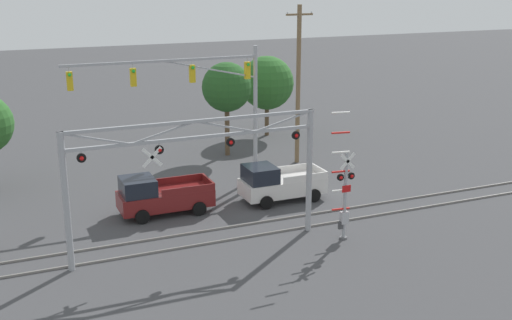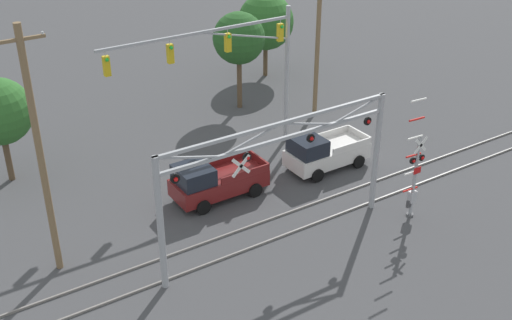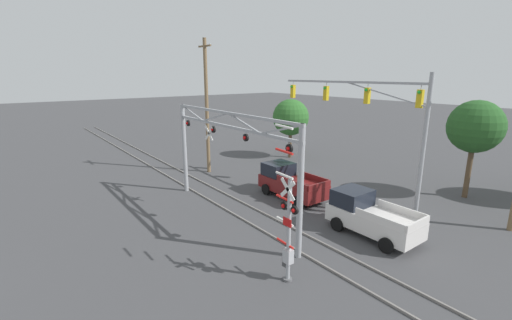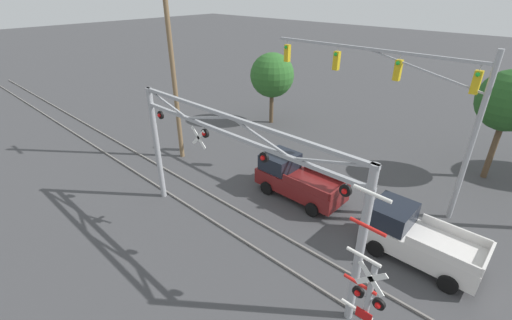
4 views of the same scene
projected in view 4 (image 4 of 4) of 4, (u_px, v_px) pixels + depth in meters
rail_track_near at (240, 239)px, 15.22m from camera, size 80.00×0.08×0.10m
rail_track_far at (262, 224)px, 16.15m from camera, size 80.00×0.08×0.10m
crossing_gantry at (233, 164)px, 13.26m from camera, size 11.29×0.30×5.90m
crossing_signal_mast at (361, 320)px, 9.14m from camera, size 1.29×0.35×6.07m
traffic_signal_span at (412, 94)px, 15.91m from camera, size 10.93×0.39×7.93m
pickup_truck_lead at (296, 179)px, 18.07m from camera, size 4.73×2.22×2.05m
pickup_truck_following at (415, 237)px, 13.90m from camera, size 4.52×2.22×2.05m
utility_pole_left at (174, 75)px, 20.14m from camera, size 1.80×0.28×10.46m
background_tree_beyond_span at (272, 75)px, 26.39m from camera, size 3.40×3.40×5.56m
background_tree_far_left_verge at (510, 101)px, 18.07m from camera, size 3.28×3.28×6.29m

